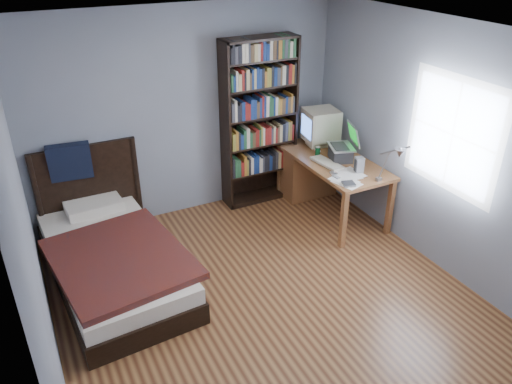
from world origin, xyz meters
TOP-DOWN VIEW (x-y plane):
  - room at (0.03, -0.00)m, footprint 4.20×4.24m
  - desk at (1.50, 1.62)m, footprint 0.75×1.54m
  - crt_monitor at (1.59, 1.65)m, footprint 0.47×0.43m
  - laptop at (1.59, 1.15)m, footprint 0.44×0.42m
  - desk_lamp at (1.51, 0.16)m, footprint 0.21×0.47m
  - keyboard at (1.36, 1.11)m, footprint 0.23×0.46m
  - speaker at (1.56, 0.78)m, footprint 0.11×0.11m
  - soda_can at (1.39, 1.38)m, footprint 0.06×0.06m
  - mouse at (1.46, 1.47)m, footprint 0.06×0.11m
  - phone_silver at (1.27, 0.85)m, footprint 0.05×0.09m
  - phone_grey at (1.24, 0.76)m, footprint 0.06×0.10m
  - external_drive at (1.26, 0.55)m, footprint 0.15×0.15m
  - bookshelf at (0.88, 1.94)m, footprint 0.94×0.30m
  - bed at (-1.24, 1.12)m, footprint 1.34×2.26m

SIDE VIEW (x-z plane):
  - bed at x=-1.24m, z-range -0.33..0.83m
  - desk at x=1.50m, z-range 0.05..0.78m
  - phone_silver at x=1.27m, z-range 0.73..0.75m
  - phone_grey at x=1.24m, z-range 0.73..0.75m
  - external_drive at x=1.26m, z-range 0.73..0.76m
  - keyboard at x=1.36m, z-range 0.72..0.77m
  - mouse at x=1.46m, z-range 0.73..0.77m
  - soda_can at x=1.39m, z-range 0.73..0.84m
  - speaker at x=1.56m, z-range 0.73..0.91m
  - laptop at x=1.59m, z-range 0.63..1.06m
  - crt_monitor at x=1.59m, z-range 0.76..1.24m
  - bookshelf at x=0.88m, z-range 0.00..2.10m
  - desk_lamp at x=1.51m, z-range 0.90..1.46m
  - room at x=0.03m, z-range 0.00..2.50m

